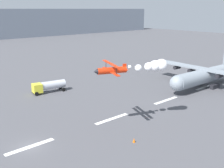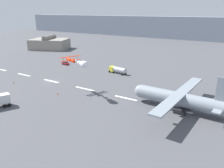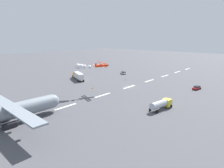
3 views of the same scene
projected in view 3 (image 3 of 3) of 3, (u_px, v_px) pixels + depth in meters
The scene contains 17 objects.
ground_plane at pixel (129, 87), 86.83m from camera, with size 440.00×440.00×0.00m, color #4C4C51.
runway_stripe_0 at pixel (188, 69), 136.04m from camera, with size 8.00×0.90×0.01m, color white.
runway_stripe_1 at pixel (177, 72), 123.74m from camera, with size 8.00×0.90×0.01m, color white.
runway_stripe_2 at pixel (165, 76), 111.44m from camera, with size 8.00×0.90×0.01m, color white.
runway_stripe_3 at pixel (149, 81), 99.13m from camera, with size 8.00×0.90×0.01m, color white.
runway_stripe_4 at pixel (129, 87), 86.83m from camera, with size 8.00×0.90×0.01m, color white.
runway_stripe_5 at pixel (103, 95), 74.53m from camera, with size 8.00×0.90×0.01m, color white.
runway_stripe_6 at pixel (66, 107), 62.22m from camera, with size 8.00×0.90×0.01m, color white.
runway_stripe_7 at pixel (10, 124), 49.92m from camera, with size 8.00×0.90×0.01m, color white.
cargo_transport_plane at pixel (13, 110), 49.84m from camera, with size 26.05×33.90×11.17m.
stunt_biplane_red at pixel (86, 66), 73.29m from camera, with size 13.08×8.19×2.23m.
semi_truck_orange at pixel (78, 76), 101.18m from camera, with size 8.23×13.80×3.70m.
fuel_tanker_truck at pixel (161, 104), 59.42m from camera, with size 8.66×3.89×2.90m.
followme_car_yellow at pixel (123, 73), 116.52m from camera, with size 3.19×4.40×1.52m.
airport_staff_sedan at pixel (197, 88), 82.38m from camera, with size 4.35×2.54×1.52m.
traffic_cone_near at pixel (125, 79), 100.31m from camera, with size 0.44×0.44×0.75m, color orange.
traffic_cone_far at pixel (92, 88), 83.29m from camera, with size 0.44×0.44×0.75m, color orange.
Camera 3 is at (68.24, 49.86, 21.38)m, focal length 31.69 mm.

